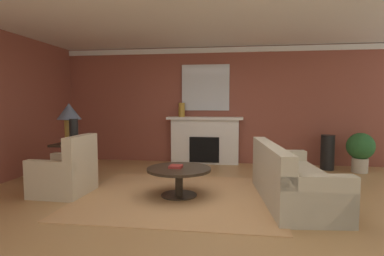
% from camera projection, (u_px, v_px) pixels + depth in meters
% --- Properties ---
extents(ground_plane, '(9.68, 9.68, 0.00)m').
position_uv_depth(ground_plane, '(203.00, 200.00, 4.77)').
color(ground_plane, tan).
extents(wall_fireplace, '(8.04, 0.12, 2.77)m').
position_uv_depth(wall_fireplace, '(217.00, 106.00, 7.67)').
color(wall_fireplace, brown).
rests_on(wall_fireplace, ground_plane).
extents(ceiling_panel, '(8.04, 6.58, 0.06)m').
position_uv_depth(ceiling_panel, '(205.00, 15.00, 4.84)').
color(ceiling_panel, white).
extents(crown_moulding, '(8.04, 0.08, 0.12)m').
position_uv_depth(crown_moulding, '(217.00, 50.00, 7.48)').
color(crown_moulding, white).
extents(area_rug, '(3.02, 2.65, 0.01)m').
position_uv_depth(area_rug, '(179.00, 196.00, 4.96)').
color(area_rug, tan).
rests_on(area_rug, ground_plane).
extents(fireplace, '(1.80, 0.35, 1.12)m').
position_uv_depth(fireplace, '(205.00, 141.00, 7.57)').
color(fireplace, white).
rests_on(fireplace, ground_plane).
extents(mantel_mirror, '(1.14, 0.04, 1.09)m').
position_uv_depth(mantel_mirror, '(205.00, 88.00, 7.58)').
color(mantel_mirror, silver).
extents(sofa, '(1.11, 2.18, 0.85)m').
position_uv_depth(sofa, '(291.00, 182.00, 4.67)').
color(sofa, '#BCB299').
rests_on(sofa, ground_plane).
extents(armchair_near_window, '(0.83, 0.83, 0.95)m').
position_uv_depth(armchair_near_window, '(66.00, 175.00, 5.06)').
color(armchair_near_window, '#C1B293').
rests_on(armchair_near_window, ground_plane).
extents(coffee_table, '(1.00, 1.00, 0.45)m').
position_uv_depth(coffee_table, '(179.00, 175.00, 4.93)').
color(coffee_table, '#2D2319').
rests_on(coffee_table, ground_plane).
extents(side_table, '(0.56, 0.56, 0.70)m').
position_uv_depth(side_table, '(71.00, 159.00, 5.95)').
color(side_table, '#2D2319').
rests_on(side_table, ground_plane).
extents(table_lamp, '(0.44, 0.44, 0.75)m').
position_uv_depth(table_lamp, '(69.00, 115.00, 5.88)').
color(table_lamp, '#B28E38').
rests_on(table_lamp, side_table).
extents(vase_tall_corner, '(0.29, 0.29, 0.76)m').
position_uv_depth(vase_tall_corner, '(327.00, 152.00, 6.90)').
color(vase_tall_corner, black).
rests_on(vase_tall_corner, ground_plane).
extents(vase_mantel_left, '(0.15, 0.15, 0.33)m').
position_uv_depth(vase_mantel_left, '(182.00, 110.00, 7.54)').
color(vase_mantel_left, '#B7892D').
rests_on(vase_mantel_left, fireplace).
extents(vase_on_side_table, '(0.16, 0.16, 0.47)m').
position_uv_depth(vase_on_side_table, '(74.00, 132.00, 5.76)').
color(vase_on_side_table, black).
rests_on(vase_on_side_table, side_table).
extents(book_red_cover, '(0.20, 0.21, 0.04)m').
position_uv_depth(book_red_cover, '(176.00, 167.00, 4.94)').
color(book_red_cover, maroon).
rests_on(book_red_cover, coffee_table).
extents(potted_plant, '(0.56, 0.56, 0.83)m').
position_uv_depth(potted_plant, '(360.00, 149.00, 6.61)').
color(potted_plant, '#BCB29E').
rests_on(potted_plant, ground_plane).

